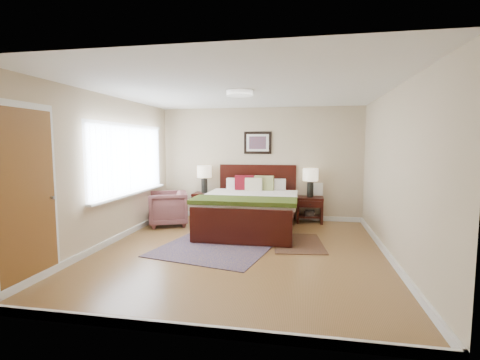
{
  "coord_description": "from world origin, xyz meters",
  "views": [
    {
      "loc": [
        0.98,
        -5.28,
        1.68
      ],
      "look_at": [
        -0.14,
        0.79,
        1.05
      ],
      "focal_mm": 26.0,
      "sensor_mm": 36.0,
      "label": 1
    }
  ],
  "objects_px": {
    "nightstand_right": "(310,207)",
    "bed": "(250,202)",
    "armchair": "(168,208)",
    "lamp_right": "(310,177)",
    "nightstand_left": "(204,198)",
    "lamp_left": "(204,174)",
    "rug_persian": "(224,242)"
  },
  "relations": [
    {
      "from": "nightstand_right",
      "to": "bed",
      "type": "bearing_deg",
      "value": -143.65
    },
    {
      "from": "armchair",
      "to": "nightstand_right",
      "type": "bearing_deg",
      "value": 82.36
    },
    {
      "from": "lamp_right",
      "to": "armchair",
      "type": "xyz_separation_m",
      "value": [
        -2.92,
        -0.81,
        -0.62
      ]
    },
    {
      "from": "nightstand_left",
      "to": "armchair",
      "type": "bearing_deg",
      "value": -125.69
    },
    {
      "from": "lamp_left",
      "to": "lamp_right",
      "type": "height_order",
      "value": "lamp_left"
    },
    {
      "from": "lamp_left",
      "to": "nightstand_right",
      "type": "bearing_deg",
      "value": -0.34
    },
    {
      "from": "bed",
      "to": "armchair",
      "type": "xyz_separation_m",
      "value": [
        -1.75,
        0.07,
        -0.2
      ]
    },
    {
      "from": "lamp_left",
      "to": "lamp_right",
      "type": "distance_m",
      "value": 2.36
    },
    {
      "from": "lamp_left",
      "to": "bed",
      "type": "bearing_deg",
      "value": -36.41
    },
    {
      "from": "nightstand_left",
      "to": "nightstand_right",
      "type": "bearing_deg",
      "value": 0.16
    },
    {
      "from": "armchair",
      "to": "rug_persian",
      "type": "relative_size",
      "value": 0.32
    },
    {
      "from": "nightstand_left",
      "to": "nightstand_right",
      "type": "height_order",
      "value": "nightstand_left"
    },
    {
      "from": "lamp_left",
      "to": "rug_persian",
      "type": "bearing_deg",
      "value": -64.47
    },
    {
      "from": "nightstand_right",
      "to": "armchair",
      "type": "xyz_separation_m",
      "value": [
        -2.92,
        -0.79,
        0.01
      ]
    },
    {
      "from": "lamp_right",
      "to": "armchair",
      "type": "bearing_deg",
      "value": -164.59
    },
    {
      "from": "bed",
      "to": "lamp_left",
      "type": "bearing_deg",
      "value": 143.59
    },
    {
      "from": "nightstand_right",
      "to": "armchair",
      "type": "relative_size",
      "value": 0.72
    },
    {
      "from": "nightstand_left",
      "to": "nightstand_right",
      "type": "xyz_separation_m",
      "value": [
        2.36,
        0.01,
        -0.12
      ]
    },
    {
      "from": "nightstand_left",
      "to": "armchair",
      "type": "relative_size",
      "value": 0.75
    },
    {
      "from": "lamp_left",
      "to": "rug_persian",
      "type": "distance_m",
      "value": 2.28
    },
    {
      "from": "nightstand_left",
      "to": "lamp_right",
      "type": "bearing_deg",
      "value": 0.5
    },
    {
      "from": "nightstand_right",
      "to": "lamp_left",
      "type": "bearing_deg",
      "value": 179.66
    },
    {
      "from": "bed",
      "to": "rug_persian",
      "type": "relative_size",
      "value": 0.93
    },
    {
      "from": "bed",
      "to": "nightstand_left",
      "type": "bearing_deg",
      "value": 144.25
    },
    {
      "from": "lamp_left",
      "to": "rug_persian",
      "type": "xyz_separation_m",
      "value": [
        0.88,
        -1.85,
        -1.01
      ]
    },
    {
      "from": "bed",
      "to": "lamp_right",
      "type": "distance_m",
      "value": 1.52
    },
    {
      "from": "armchair",
      "to": "rug_persian",
      "type": "distance_m",
      "value": 1.82
    },
    {
      "from": "bed",
      "to": "rug_persian",
      "type": "bearing_deg",
      "value": -107.27
    },
    {
      "from": "rug_persian",
      "to": "nightstand_left",
      "type": "bearing_deg",
      "value": 127.99
    },
    {
      "from": "bed",
      "to": "nightstand_left",
      "type": "distance_m",
      "value": 1.47
    },
    {
      "from": "nightstand_right",
      "to": "armchair",
      "type": "height_order",
      "value": "armchair"
    },
    {
      "from": "lamp_left",
      "to": "armchair",
      "type": "distance_m",
      "value": 1.18
    }
  ]
}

